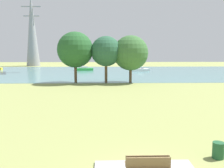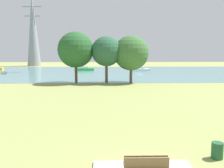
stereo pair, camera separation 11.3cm
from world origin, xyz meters
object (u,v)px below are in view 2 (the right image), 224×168
object	(u,v)px
litter_bin	(217,151)
tree_east_near	(131,53)
tree_mid_shore	(76,50)
bench_facing_water	(145,166)
electricity_pylon	(33,29)
sailboat_green	(84,69)
sailboat_white	(141,69)
tree_east_far	(106,51)

from	to	relation	value
litter_bin	tree_east_near	bearing A→B (deg)	92.71
tree_mid_shore	tree_east_near	bearing A→B (deg)	0.44
bench_facing_water	litter_bin	distance (m)	4.12
tree_mid_shore	electricity_pylon	world-z (taller)	electricity_pylon
litter_bin	electricity_pylon	size ratio (longest dim) A/B	0.03
bench_facing_water	electricity_pylon	distance (m)	79.85
sailboat_green	sailboat_white	xyz separation A→B (m)	(14.25, -2.38, -0.01)
tree_east_near	electricity_pylon	world-z (taller)	electricity_pylon
sailboat_white	tree_mid_shore	xyz separation A→B (m)	(-13.47, -22.22, 4.83)
tree_mid_shore	tree_east_far	size ratio (longest dim) A/B	1.09
litter_bin	tree_east_near	xyz separation A→B (m)	(-1.36, 28.74, 4.37)
sailboat_green	tree_east_far	xyz separation A→B (m)	(5.66, -24.79, 4.57)
litter_bin	tree_east_far	world-z (taller)	tree_east_far
sailboat_white	tree_east_near	size ratio (longest dim) A/B	0.89
tree_east_far	electricity_pylon	xyz separation A→B (m)	(-24.09, 44.59, 7.03)
sailboat_green	electricity_pylon	distance (m)	29.43
bench_facing_water	sailboat_white	size ratio (longest dim) A/B	0.27
tree_mid_shore	tree_east_far	world-z (taller)	tree_mid_shore
litter_bin	tree_east_near	world-z (taller)	tree_east_near
tree_mid_shore	tree_east_far	bearing A→B (deg)	-2.21
tree_mid_shore	litter_bin	bearing A→B (deg)	-70.42
electricity_pylon	sailboat_white	bearing A→B (deg)	-34.16
tree_mid_shore	tree_east_far	xyz separation A→B (m)	(4.88, -0.19, -0.24)
sailboat_white	tree_east_near	bearing A→B (deg)	-101.81
tree_mid_shore	tree_east_far	distance (m)	4.89
sailboat_white	tree_mid_shore	distance (m)	26.43
sailboat_white	tree_east_far	bearing A→B (deg)	-110.97
tree_mid_shore	tree_east_near	xyz separation A→B (m)	(8.83, 0.07, -0.52)
tree_mid_shore	electricity_pylon	size ratio (longest dim) A/B	0.34
sailboat_green	electricity_pylon	xyz separation A→B (m)	(-18.43, 19.79, 11.60)
litter_bin	sailboat_white	distance (m)	51.00
sailboat_green	electricity_pylon	size ratio (longest dim) A/B	0.32
litter_bin	sailboat_green	distance (m)	54.40
bench_facing_water	tree_east_far	world-z (taller)	tree_east_far
bench_facing_water	tree_east_far	xyz separation A→B (m)	(-1.55, 30.14, 4.57)
sailboat_white	tree_east_near	distance (m)	23.04
tree_east_far	tree_mid_shore	bearing A→B (deg)	177.79
bench_facing_water	tree_mid_shore	world-z (taller)	tree_mid_shore
tree_east_near	bench_facing_water	bearing A→B (deg)	-94.53
litter_bin	sailboat_white	size ratio (longest dim) A/B	0.12
bench_facing_water	tree_east_far	distance (m)	30.53
tree_east_far	tree_east_near	xyz separation A→B (m)	(3.95, 0.26, -0.27)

